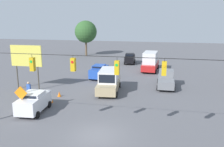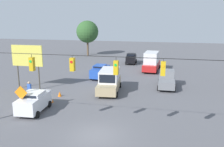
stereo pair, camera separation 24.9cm
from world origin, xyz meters
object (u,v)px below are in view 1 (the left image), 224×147
(sedan_black_withflow_deep, at_px, (130,58))
(sedan_blue_withflow_far, at_px, (99,71))
(box_truck_red_oncoming_deep, at_px, (150,62))
(pedestrian, at_px, (29,90))
(traffic_cone_third, at_px, (59,94))
(tree_horizon_left, at_px, (86,32))
(overhead_signal_span, at_px, (95,80))
(sedan_white_parked_shoulder, at_px, (34,102))
(roadside_billboard, at_px, (26,58))
(pickup_truck_grey_oncoming_far, at_px, (166,79))
(box_truck_tan_withflow_mid, at_px, (109,81))
(traffic_cone_nearest, at_px, (38,108))
(traffic_cone_second, at_px, (51,100))
(work_zone_sign, at_px, (21,95))

(sedan_black_withflow_deep, bearing_deg, sedan_blue_withflow_far, 76.19)
(box_truck_red_oncoming_deep, xyz_separation_m, pedestrian, (12.36, 16.78, -0.59))
(traffic_cone_third, bearing_deg, box_truck_red_oncoming_deep, -120.62)
(sedan_black_withflow_deep, height_order, tree_horizon_left, tree_horizon_left)
(overhead_signal_span, distance_m, sedan_white_parked_shoulder, 8.60)
(roadside_billboard, distance_m, tree_horizon_left, 27.05)
(pickup_truck_grey_oncoming_far, distance_m, box_truck_tan_withflow_mid, 7.54)
(sedan_black_withflow_deep, distance_m, pedestrian, 23.83)
(tree_horizon_left, bearing_deg, traffic_cone_third, 101.48)
(sedan_blue_withflow_far, height_order, traffic_cone_third, sedan_blue_withflow_far)
(sedan_white_parked_shoulder, bearing_deg, roadside_billboard, -56.67)
(box_truck_red_oncoming_deep, relative_size, pickup_truck_grey_oncoming_far, 1.19)
(traffic_cone_nearest, relative_size, traffic_cone_second, 1.00)
(pickup_truck_grey_oncoming_far, relative_size, sedan_white_parked_shoulder, 1.20)
(traffic_cone_nearest, bearing_deg, tree_horizon_left, -80.35)
(box_truck_red_oncoming_deep, xyz_separation_m, box_truck_tan_withflow_mid, (4.22, 12.63, -0.21))
(traffic_cone_nearest, relative_size, work_zone_sign, 0.21)
(box_truck_red_oncoming_deep, relative_size, traffic_cone_nearest, 10.53)
(sedan_blue_withflow_far, distance_m, sedan_white_parked_shoulder, 14.39)
(pickup_truck_grey_oncoming_far, bearing_deg, box_truck_tan_withflow_mid, 27.03)
(traffic_cone_nearest, bearing_deg, work_zone_sign, 59.36)
(pickup_truck_grey_oncoming_far, distance_m, tree_horizon_left, 28.98)
(traffic_cone_second, bearing_deg, sedan_blue_withflow_far, -101.27)
(sedan_blue_withflow_far, relative_size, traffic_cone_third, 7.98)
(box_truck_tan_withflow_mid, height_order, traffic_cone_nearest, box_truck_tan_withflow_mid)
(traffic_cone_nearest, bearing_deg, sedan_black_withflow_deep, -101.68)
(sedan_blue_withflow_far, distance_m, traffic_cone_third, 9.63)
(overhead_signal_span, relative_size, traffic_cone_nearest, 35.64)
(pickup_truck_grey_oncoming_far, xyz_separation_m, pedestrian, (14.86, 7.57, -0.03))
(overhead_signal_span, relative_size, traffic_cone_second, 35.64)
(box_truck_red_oncoming_deep, height_order, traffic_cone_third, box_truck_red_oncoming_deep)
(overhead_signal_span, relative_size, tree_horizon_left, 2.66)
(overhead_signal_span, relative_size, sedan_black_withflow_deep, 5.34)
(pedestrian, bearing_deg, pickup_truck_grey_oncoming_far, -153.00)
(traffic_cone_third, bearing_deg, traffic_cone_nearest, 87.73)
(box_truck_red_oncoming_deep, distance_m, traffic_cone_second, 20.04)
(pickup_truck_grey_oncoming_far, bearing_deg, sedan_blue_withflow_far, -16.70)
(overhead_signal_span, height_order, box_truck_red_oncoming_deep, overhead_signal_span)
(sedan_blue_withflow_far, xyz_separation_m, traffic_cone_second, (2.26, 11.36, -0.71))
(traffic_cone_second, height_order, pedestrian, pedestrian)
(traffic_cone_nearest, height_order, pedestrian, pedestrian)
(box_truck_red_oncoming_deep, height_order, box_truck_tan_withflow_mid, box_truck_red_oncoming_deep)
(traffic_cone_second, bearing_deg, pickup_truck_grey_oncoming_far, -144.28)
(overhead_signal_span, height_order, tree_horizon_left, tree_horizon_left)
(tree_horizon_left, bearing_deg, box_truck_tan_withflow_mid, 112.88)
(overhead_signal_span, xyz_separation_m, box_truck_tan_withflow_mid, (1.47, -11.48, -3.13))
(sedan_blue_withflow_far, relative_size, pickup_truck_grey_oncoming_far, 0.90)
(box_truck_red_oncoming_deep, bearing_deg, traffic_cone_second, 62.24)
(pickup_truck_grey_oncoming_far, distance_m, pedestrian, 16.68)
(box_truck_red_oncoming_deep, xyz_separation_m, roadside_billboard, (14.23, 13.64, 2.34))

